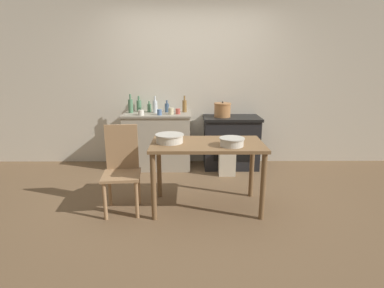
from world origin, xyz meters
TOP-DOWN VIEW (x-y plane):
  - ground_plane at (0.00, 0.00)m, footprint 14.00×14.00m
  - wall_back at (0.00, 1.58)m, footprint 8.00×0.07m
  - counter_cabinet at (-0.54, 1.27)m, footprint 1.05×0.59m
  - stove at (0.62, 1.28)m, footprint 0.88×0.58m
  - work_table at (0.16, -0.16)m, footprint 1.23×0.68m
  - chair at (-0.78, -0.19)m, footprint 0.44×0.44m
  - flour_sack at (0.52, 0.89)m, footprint 0.24×0.17m
  - stock_pot at (0.47, 1.26)m, footprint 0.26×0.26m
  - mixing_bowl_large at (-0.25, -0.15)m, footprint 0.31×0.31m
  - mixing_bowl_small at (0.41, -0.29)m, footprint 0.27×0.27m
  - bottle_far_left at (-0.85, 1.48)m, footprint 0.07×0.07m
  - bottle_left at (-0.11, 1.42)m, footprint 0.07×0.07m
  - bottle_mid_left at (-0.68, 1.45)m, footprint 0.06×0.06m
  - bottle_center_left at (-0.96, 1.35)m, footprint 0.07×0.07m
  - bottle_center at (-0.57, 1.35)m, footprint 0.07×0.07m
  - bottle_center_right at (-0.39, 1.41)m, footprint 0.07×0.07m
  - cup_mid_right at (-0.32, 1.18)m, footprint 0.08×0.08m
  - cup_right at (-0.21, 1.22)m, footprint 0.07×0.07m
  - cup_far_right at (-0.76, 1.11)m, footprint 0.09×0.09m
  - cup_end_right at (-0.48, 1.11)m, footprint 0.07×0.07m

SIDE VIEW (x-z plane):
  - ground_plane at x=0.00m, z-range 0.00..0.00m
  - flour_sack at x=0.52m, z-range 0.00..0.35m
  - stove at x=0.62m, z-range 0.00..0.82m
  - counter_cabinet at x=-0.54m, z-range 0.00..0.87m
  - chair at x=-0.78m, z-range 0.02..0.98m
  - work_table at x=0.16m, z-range 0.27..1.04m
  - mixing_bowl_small at x=0.41m, z-range 0.77..0.86m
  - mixing_bowl_large at x=-0.25m, z-range 0.77..0.86m
  - cup_far_right at x=-0.76m, z-range 0.87..0.94m
  - cup_right at x=-0.21m, z-range 0.87..0.95m
  - cup_end_right at x=-0.48m, z-range 0.87..0.95m
  - cup_mid_right at x=-0.32m, z-range 0.87..0.97m
  - stock_pot at x=0.47m, z-range 0.80..1.04m
  - bottle_mid_left at x=-0.68m, z-range 0.85..1.02m
  - bottle_center_right at x=-0.39m, z-range 0.85..1.03m
  - bottle_far_left at x=-0.85m, z-range 0.84..1.09m
  - bottle_left at x=-0.11m, z-range 0.84..1.10m
  - bottle_center at x=-0.57m, z-range 0.84..1.10m
  - bottle_center_left at x=-0.96m, z-range 0.83..1.12m
  - wall_back at x=0.00m, z-range 0.00..2.55m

